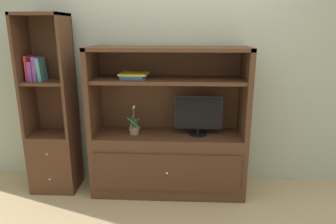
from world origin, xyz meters
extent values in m
plane|color=tan|center=(0.00, 0.00, 0.00)|extent=(8.00, 8.00, 0.00)
cube|color=#ADB29E|center=(0.00, 0.75, 1.40)|extent=(6.00, 0.10, 2.80)
cube|color=#4C2D1C|center=(0.00, 0.40, 0.33)|extent=(1.60, 0.47, 0.66)
cube|color=#462A19|center=(0.00, 0.16, 0.33)|extent=(1.47, 0.02, 0.39)
sphere|color=silver|center=(0.00, 0.14, 0.33)|extent=(0.02, 0.02, 0.02)
cube|color=#4C2D1C|center=(-0.77, 0.40, 1.10)|extent=(0.05, 0.47, 0.89)
cube|color=#4C2D1C|center=(0.77, 0.40, 1.10)|extent=(0.05, 0.47, 0.89)
cube|color=#4C2D1C|center=(0.00, 0.62, 1.10)|extent=(1.60, 0.02, 0.89)
cube|color=#4C2D1C|center=(0.00, 0.40, 1.53)|extent=(1.60, 0.47, 0.04)
cube|color=#4C2D1C|center=(0.00, 0.40, 1.22)|extent=(1.50, 0.42, 0.04)
cylinder|color=black|center=(0.31, 0.39, 0.66)|extent=(0.19, 0.19, 0.01)
cylinder|color=black|center=(0.31, 0.39, 0.69)|extent=(0.03, 0.03, 0.05)
cube|color=black|center=(0.31, 0.39, 0.89)|extent=(0.49, 0.02, 0.35)
cube|color=black|center=(0.31, 0.38, 0.89)|extent=(0.45, 0.00, 0.31)
cylinder|color=#8C7251|center=(-0.36, 0.38, 0.69)|extent=(0.10, 0.10, 0.07)
cylinder|color=#3D6B33|center=(-0.36, 0.38, 0.84)|extent=(0.01, 0.01, 0.22)
cube|color=#2D7A38|center=(-0.33, 0.38, 0.78)|extent=(0.03, 0.08, 0.10)
cube|color=#2D7A38|center=(-0.35, 0.41, 0.78)|extent=(0.10, 0.04, 0.09)
cube|color=#2D7A38|center=(-0.38, 0.38, 0.78)|extent=(0.02, 0.14, 0.09)
cube|color=#2D7A38|center=(-0.35, 0.36, 0.78)|extent=(0.13, 0.02, 0.13)
sphere|color=silver|center=(-0.36, 0.40, 0.93)|extent=(0.02, 0.02, 0.02)
sphere|color=silver|center=(-0.35, 0.38, 0.95)|extent=(0.03, 0.03, 0.03)
cube|color=#2D519E|center=(-0.34, 0.39, 1.25)|extent=(0.26, 0.24, 0.02)
cube|color=teal|center=(-0.35, 0.41, 1.26)|extent=(0.24, 0.27, 0.02)
cube|color=gold|center=(-0.34, 0.40, 1.28)|extent=(0.29, 0.29, 0.02)
cube|color=#4C2D1C|center=(-1.24, 0.40, 0.32)|extent=(0.48, 0.36, 0.64)
sphere|color=silver|center=(-1.24, 0.21, 0.48)|extent=(0.02, 0.02, 0.02)
sphere|color=silver|center=(-1.24, 0.21, 0.19)|extent=(0.02, 0.02, 0.02)
cube|color=#4C2D1C|center=(-1.46, 0.40, 1.25)|extent=(0.03, 0.36, 1.23)
cube|color=#4C2D1C|center=(-1.01, 0.40, 1.25)|extent=(0.03, 0.36, 1.23)
cube|color=#4C2D1C|center=(-1.24, 0.57, 1.25)|extent=(0.48, 0.02, 1.23)
cube|color=#4C2D1C|center=(-1.24, 0.40, 1.19)|extent=(0.42, 0.33, 0.03)
cube|color=#4C2D1C|center=(-1.24, 0.40, 1.85)|extent=(0.48, 0.36, 0.03)
cube|color=red|center=(-1.41, 0.40, 1.33)|extent=(0.02, 0.17, 0.25)
cube|color=purple|center=(-1.37, 0.40, 1.30)|extent=(0.04, 0.18, 0.20)
cube|color=purple|center=(-1.33, 0.40, 1.33)|extent=(0.04, 0.15, 0.24)
cube|color=teal|center=(-1.29, 0.40, 1.32)|extent=(0.05, 0.16, 0.23)
camera|label=1|loc=(0.15, -2.59, 1.72)|focal=32.34mm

